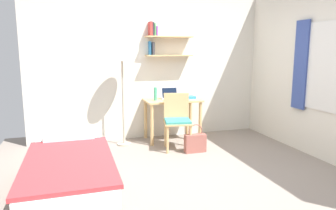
{
  "coord_description": "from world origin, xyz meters",
  "views": [
    {
      "loc": [
        -1.4,
        -3.42,
        1.57
      ],
      "look_at": [
        -0.2,
        0.51,
        0.85
      ],
      "focal_mm": 33.19,
      "sensor_mm": 36.0,
      "label": 1
    }
  ],
  "objects_px": {
    "bed": "(70,177)",
    "desk_chair": "(177,118)",
    "water_bottle": "(155,94)",
    "book_stack": "(190,97)",
    "desk": "(172,107)",
    "standing_lamp": "(122,59)",
    "laptop": "(170,96)",
    "handbag": "(195,142)"
  },
  "relations": [
    {
      "from": "bed",
      "to": "laptop",
      "type": "relative_size",
      "value": 6.09
    },
    {
      "from": "standing_lamp",
      "to": "laptop",
      "type": "relative_size",
      "value": 5.39
    },
    {
      "from": "standing_lamp",
      "to": "book_stack",
      "type": "height_order",
      "value": "standing_lamp"
    },
    {
      "from": "desk_chair",
      "to": "standing_lamp",
      "type": "relative_size",
      "value": 0.55
    },
    {
      "from": "standing_lamp",
      "to": "book_stack",
      "type": "relative_size",
      "value": 7.81
    },
    {
      "from": "book_stack",
      "to": "handbag",
      "type": "relative_size",
      "value": 0.47
    },
    {
      "from": "desk_chair",
      "to": "standing_lamp",
      "type": "height_order",
      "value": "standing_lamp"
    },
    {
      "from": "handbag",
      "to": "bed",
      "type": "bearing_deg",
      "value": -150.32
    },
    {
      "from": "bed",
      "to": "standing_lamp",
      "type": "height_order",
      "value": "standing_lamp"
    },
    {
      "from": "bed",
      "to": "desk_chair",
      "type": "xyz_separation_m",
      "value": [
        1.65,
        1.33,
        0.26
      ]
    },
    {
      "from": "handbag",
      "to": "laptop",
      "type": "bearing_deg",
      "value": 101.53
    },
    {
      "from": "desk",
      "to": "handbag",
      "type": "height_order",
      "value": "desk"
    },
    {
      "from": "desk",
      "to": "water_bottle",
      "type": "height_order",
      "value": "water_bottle"
    },
    {
      "from": "laptop",
      "to": "water_bottle",
      "type": "xyz_separation_m",
      "value": [
        -0.28,
        -0.07,
        0.06
      ]
    },
    {
      "from": "desk_chair",
      "to": "laptop",
      "type": "xyz_separation_m",
      "value": [
        0.05,
        0.53,
        0.29
      ]
    },
    {
      "from": "water_bottle",
      "to": "handbag",
      "type": "bearing_deg",
      "value": -58.58
    },
    {
      "from": "desk",
      "to": "standing_lamp",
      "type": "bearing_deg",
      "value": -176.88
    },
    {
      "from": "standing_lamp",
      "to": "bed",
      "type": "bearing_deg",
      "value": -115.65
    },
    {
      "from": "standing_lamp",
      "to": "handbag",
      "type": "relative_size",
      "value": 3.63
    },
    {
      "from": "laptop",
      "to": "book_stack",
      "type": "bearing_deg",
      "value": -5.18
    },
    {
      "from": "desk",
      "to": "book_stack",
      "type": "height_order",
      "value": "book_stack"
    },
    {
      "from": "bed",
      "to": "desk",
      "type": "xyz_separation_m",
      "value": [
        1.73,
        1.83,
        0.35
      ]
    },
    {
      "from": "laptop",
      "to": "book_stack",
      "type": "height_order",
      "value": "laptop"
    },
    {
      "from": "desk_chair",
      "to": "book_stack",
      "type": "xyz_separation_m",
      "value": [
        0.41,
        0.5,
        0.26
      ]
    },
    {
      "from": "bed",
      "to": "standing_lamp",
      "type": "relative_size",
      "value": 1.13
    },
    {
      "from": "desk_chair",
      "to": "handbag",
      "type": "bearing_deg",
      "value": -51.66
    },
    {
      "from": "standing_lamp",
      "to": "desk_chair",
      "type": "bearing_deg",
      "value": -30.13
    },
    {
      "from": "bed",
      "to": "water_bottle",
      "type": "height_order",
      "value": "water_bottle"
    },
    {
      "from": "handbag",
      "to": "desk",
      "type": "bearing_deg",
      "value": 99.46
    },
    {
      "from": "desk",
      "to": "laptop",
      "type": "relative_size",
      "value": 3.18
    },
    {
      "from": "water_bottle",
      "to": "handbag",
      "type": "distance_m",
      "value": 1.1
    },
    {
      "from": "book_stack",
      "to": "handbag",
      "type": "height_order",
      "value": "book_stack"
    },
    {
      "from": "desk",
      "to": "book_stack",
      "type": "xyz_separation_m",
      "value": [
        0.33,
        -0.01,
        0.16
      ]
    },
    {
      "from": "standing_lamp",
      "to": "book_stack",
      "type": "bearing_deg",
      "value": 1.81
    },
    {
      "from": "bed",
      "to": "standing_lamp",
      "type": "bearing_deg",
      "value": 64.35
    },
    {
      "from": "desk",
      "to": "water_bottle",
      "type": "bearing_deg",
      "value": -172.43
    },
    {
      "from": "desk",
      "to": "standing_lamp",
      "type": "height_order",
      "value": "standing_lamp"
    },
    {
      "from": "handbag",
      "to": "standing_lamp",
      "type": "bearing_deg",
      "value": 144.11
    },
    {
      "from": "standing_lamp",
      "to": "handbag",
      "type": "xyz_separation_m",
      "value": [
        1.0,
        -0.73,
        -1.29
      ]
    },
    {
      "from": "water_bottle",
      "to": "book_stack",
      "type": "height_order",
      "value": "water_bottle"
    },
    {
      "from": "bed",
      "to": "desk_chair",
      "type": "relative_size",
      "value": 2.07
    },
    {
      "from": "desk",
      "to": "standing_lamp",
      "type": "distance_m",
      "value": 1.22
    }
  ]
}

